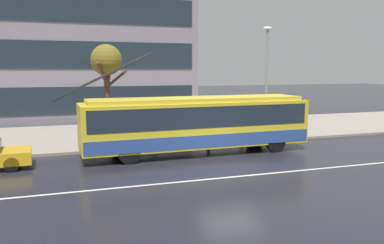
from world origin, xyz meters
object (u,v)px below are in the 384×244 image
(pedestrian_at_shelter, at_px, (154,124))
(trolleybus, at_px, (197,123))
(pedestrian_approaching_curb, at_px, (208,114))
(street_tree_bare, at_px, (106,64))
(pedestrian_walking_past, at_px, (242,110))
(street_lamp, at_px, (267,72))

(pedestrian_at_shelter, bearing_deg, trolleybus, -64.48)
(pedestrian_at_shelter, height_order, pedestrian_approaching_curb, pedestrian_approaching_curb)
(trolleybus, xyz_separation_m, street_tree_bare, (-4.08, 3.20, 2.93))
(pedestrian_walking_past, bearing_deg, trolleybus, -137.61)
(pedestrian_approaching_curb, bearing_deg, street_tree_bare, 168.24)
(street_lamp, bearing_deg, trolleybus, -155.21)
(street_lamp, bearing_deg, pedestrian_approaching_curb, -174.89)
(trolleybus, relative_size, street_tree_bare, 2.33)
(trolleybus, bearing_deg, street_tree_bare, 141.85)
(pedestrian_approaching_curb, relative_size, street_lamp, 0.30)
(trolleybus, bearing_deg, street_lamp, 24.79)
(trolleybus, height_order, street_lamp, street_lamp)
(pedestrian_at_shelter, height_order, pedestrian_walking_past, pedestrian_walking_past)
(pedestrian_at_shelter, distance_m, street_lamp, 7.36)
(street_tree_bare, bearing_deg, pedestrian_at_shelter, -1.09)
(street_lamp, height_order, street_tree_bare, street_lamp)
(pedestrian_approaching_curb, xyz_separation_m, pedestrian_walking_past, (2.99, 1.93, -0.06))
(trolleybus, height_order, pedestrian_approaching_curb, trolleybus)
(pedestrian_at_shelter, bearing_deg, street_lamp, -6.31)
(trolleybus, relative_size, pedestrian_approaching_curb, 6.46)
(pedestrian_walking_past, bearing_deg, street_lamp, -61.99)
(street_tree_bare, bearing_deg, pedestrian_approaching_curb, -11.76)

